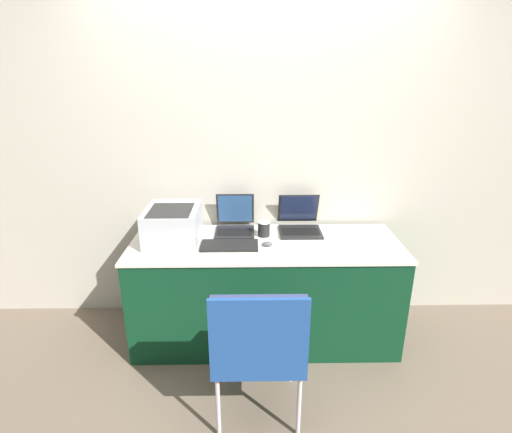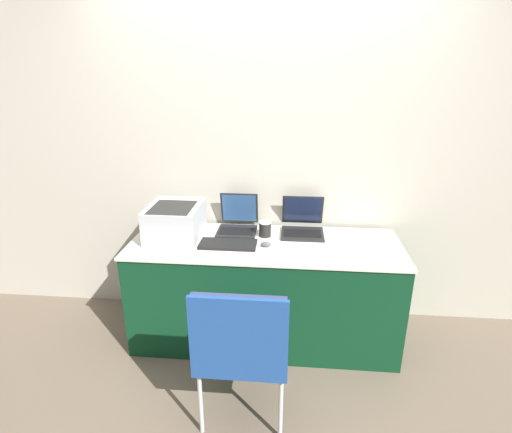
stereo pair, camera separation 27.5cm
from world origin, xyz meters
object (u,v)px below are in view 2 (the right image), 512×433
object	(u,v)px
printer	(175,220)
mouse	(266,244)
laptop_left	(238,223)
coffee_cup	(265,229)
chair	(241,343)
laptop_right	(303,225)
external_keyboard	(228,244)

from	to	relation	value
printer	mouse	distance (m)	0.68
laptop_left	coffee_cup	distance (m)	0.23
mouse	chair	world-z (taller)	chair
chair	laptop_right	bearing A→B (deg)	72.45
printer	external_keyboard	world-z (taller)	printer
external_keyboard	coffee_cup	distance (m)	0.31
printer	laptop_right	world-z (taller)	laptop_right
laptop_left	chair	bearing A→B (deg)	-81.52
external_keyboard	mouse	bearing A→B (deg)	1.57
printer	laptop_left	size ratio (longest dim) A/B	1.34
printer	chair	size ratio (longest dim) A/B	0.48
printer	laptop_left	world-z (taller)	laptop_left
printer	chair	xyz separation A→B (m)	(0.58, -0.86, -0.35)
printer	coffee_cup	bearing A→B (deg)	6.36
external_keyboard	coffee_cup	bearing A→B (deg)	38.31
coffee_cup	printer	bearing A→B (deg)	-173.64
laptop_right	chair	xyz separation A→B (m)	(-0.33, -1.04, -0.28)
laptop_right	external_keyboard	xyz separation A→B (m)	(-0.51, -0.30, -0.05)
external_keyboard	coffee_cup	xyz separation A→B (m)	(0.24, 0.19, 0.05)
printer	mouse	world-z (taller)	printer
laptop_right	coffee_cup	bearing A→B (deg)	-158.26
laptop_left	mouse	world-z (taller)	laptop_left
printer	laptop_right	bearing A→B (deg)	11.15
printer	laptop_left	bearing A→B (deg)	21.86
laptop_left	chair	xyz separation A→B (m)	(0.15, -1.03, -0.28)
laptop_left	external_keyboard	xyz separation A→B (m)	(-0.03, -0.29, -0.05)
laptop_right	mouse	xyz separation A→B (m)	(-0.25, -0.29, -0.04)
mouse	printer	bearing A→B (deg)	170.36
external_keyboard	coffee_cup	size ratio (longest dim) A/B	3.50
mouse	coffee_cup	bearing A→B (deg)	95.83
chair	external_keyboard	bearing A→B (deg)	103.83
mouse	external_keyboard	bearing A→B (deg)	-178.43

